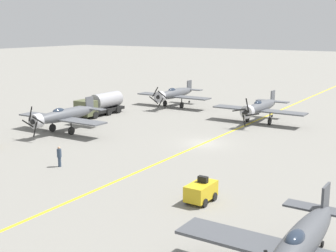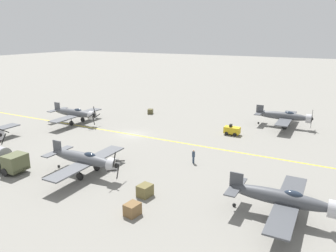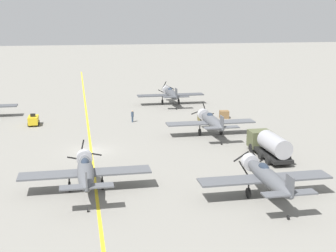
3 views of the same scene
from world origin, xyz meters
The scene contains 12 objects.
ground_plane centered at (0.00, 0.00, 0.00)m, with size 400.00×400.00×0.00m, color gray.
taxiway_stripe centered at (0.00, 0.00, 0.00)m, with size 0.30×160.00×0.01m, color yellow.
airplane_mid_right centered at (16.11, 4.21, 2.01)m, with size 12.00×9.98×3.73m.
airplane_far_left centered at (-16.83, 21.92, 2.01)m, with size 12.00×9.98×3.72m.
airplane_near_center centered at (-0.88, -13.31, 2.01)m, with size 12.00×9.98×3.77m.
airplane_far_right centered at (15.16, 26.88, 2.01)m, with size 12.00×9.98×3.65m.
fuel_tanker centered at (19.80, -6.53, 1.51)m, with size 2.67×8.00×2.98m.
tow_tractor centered at (-7.82, 14.96, 0.79)m, with size 1.57×2.60×1.79m.
ground_crew_walking centered at (6.68, 14.21, 1.00)m, with size 0.40×0.40×1.83m.
supply_crate_by_tanker centered at (21.14, 14.27, 0.59)m, with size 1.42×1.18×1.18m, color brown.
supply_crate_mid_lane centered at (-14.18, -4.81, 0.50)m, with size 1.20×1.00×1.00m, color brown.
supply_crate_outboard centered at (17.39, 13.34, 0.63)m, with size 1.50×1.25×1.25m, color brown.
Camera 2 is at (43.81, 30.03, 16.57)m, focal length 35.00 mm.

